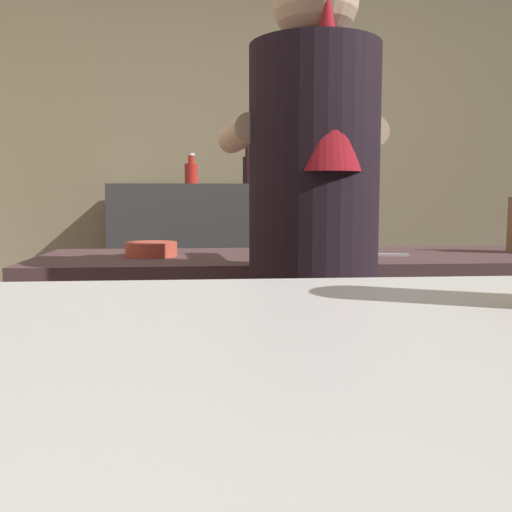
{
  "coord_description": "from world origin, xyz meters",
  "views": [
    {
      "loc": [
        -0.13,
        -1.34,
        1.12
      ],
      "look_at": [
        -0.08,
        -0.75,
        1.06
      ],
      "focal_mm": 39.9,
      "sensor_mm": 36.0,
      "label": 1
    }
  ],
  "objects": [
    {
      "name": "wall_back",
      "position": [
        0.0,
        2.2,
        1.35
      ],
      "size": [
        5.2,
        0.1,
        2.7
      ],
      "primitive_type": "cube",
      "color": "gray",
      "rests_on": "ground"
    },
    {
      "name": "bartender",
      "position": [
        0.15,
        0.13,
        1.0
      ],
      "size": [
        0.45,
        0.53,
        1.73
      ],
      "rotation": [
        0.0,
        0.0,
        1.68
      ],
      "color": "#292431",
      "rests_on": "ground"
    },
    {
      "name": "bottle_vinegar",
      "position": [
        0.1,
        1.86,
        1.28
      ],
      "size": [
        0.05,
        0.05,
        0.22
      ],
      "color": "black",
      "rests_on": "back_shelf"
    },
    {
      "name": "mixing_bowl",
      "position": [
        -0.32,
        0.59,
        0.95
      ],
      "size": [
        0.17,
        0.17,
        0.05
      ],
      "primitive_type": "cylinder",
      "color": "#C94B3A",
      "rests_on": "prep_counter"
    },
    {
      "name": "bottle_soy",
      "position": [
        -0.22,
        1.95,
        1.26
      ],
      "size": [
        0.08,
        0.08,
        0.18
      ],
      "color": "red",
      "rests_on": "back_shelf"
    },
    {
      "name": "chefs_knife",
      "position": [
        0.43,
        0.54,
        0.93
      ],
      "size": [
        0.24,
        0.08,
        0.01
      ],
      "primitive_type": "cube",
      "rotation": [
        0.0,
        0.0,
        -0.19
      ],
      "color": "silver",
      "rests_on": "prep_counter"
    },
    {
      "name": "prep_counter",
      "position": [
        0.35,
        0.59,
        0.46
      ],
      "size": [
        2.1,
        0.6,
        0.92
      ],
      "primitive_type": "cube",
      "color": "#4D3436",
      "rests_on": "ground"
    },
    {
      "name": "back_shelf",
      "position": [
        -0.2,
        1.92,
        0.6
      ],
      "size": [
        0.92,
        0.36,
        1.2
      ],
      "primitive_type": "cube",
      "color": "#3E3E40",
      "rests_on": "ground"
    }
  ]
}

